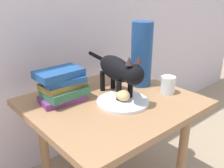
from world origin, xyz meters
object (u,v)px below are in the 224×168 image
object	(u,v)px
green_vase	(142,54)
side_table	(112,113)
bread_roll	(122,95)
candle_jar	(168,86)
cat	(119,70)
book_stack	(62,86)
plate	(123,102)

from	to	relation	value
green_vase	side_table	bearing A→B (deg)	-167.96
bread_roll	candle_jar	size ratio (longest dim) A/B	0.94
green_vase	candle_jar	world-z (taller)	green_vase
cat	candle_jar	bearing A→B (deg)	-30.28
bread_roll	green_vase	bearing A→B (deg)	24.51
cat	book_stack	xyz separation A→B (m)	(-0.22, 0.13, -0.06)
plate	green_vase	distance (m)	0.30
side_table	plate	size ratio (longest dim) A/B	3.13
plate	candle_jar	world-z (taller)	candle_jar
side_table	book_stack	xyz separation A→B (m)	(-0.17, 0.14, 0.14)
green_vase	candle_jar	xyz separation A→B (m)	(0.02, -0.17, -0.13)
plate	bread_roll	world-z (taller)	bread_roll
book_stack	candle_jar	size ratio (longest dim) A/B	2.57
green_vase	plate	bearing A→B (deg)	-154.94
bread_roll	cat	bearing A→B (deg)	62.98
green_vase	candle_jar	bearing A→B (deg)	-84.36
cat	green_vase	xyz separation A→B (m)	(0.20, 0.04, 0.03)
book_stack	green_vase	distance (m)	0.44
side_table	plate	world-z (taller)	plate
plate	bread_roll	bearing A→B (deg)	66.75
bread_roll	side_table	bearing A→B (deg)	108.35
side_table	bread_roll	world-z (taller)	bread_roll
cat	side_table	bearing A→B (deg)	-168.17
cat	candle_jar	distance (m)	0.26
bread_roll	green_vase	xyz separation A→B (m)	(0.23, 0.10, 0.13)
side_table	green_vase	world-z (taller)	green_vase
side_table	bread_roll	bearing A→B (deg)	-71.65
bread_roll	plate	bearing A→B (deg)	-113.25
plate	book_stack	bearing A→B (deg)	133.85
candle_jar	plate	bearing A→B (deg)	166.47
cat	green_vase	distance (m)	0.20
bread_roll	cat	distance (m)	0.12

